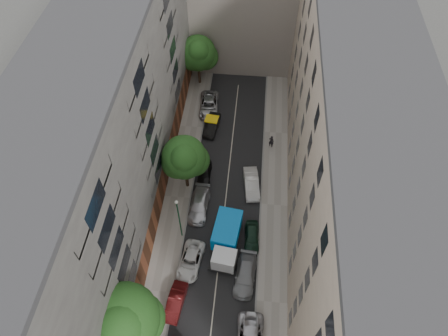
# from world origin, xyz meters

# --- Properties ---
(ground) EXTENTS (120.00, 120.00, 0.00)m
(ground) POSITION_xyz_m (0.00, 0.00, 0.00)
(ground) COLOR #4C4C49
(ground) RESTS_ON ground
(road_surface) EXTENTS (8.00, 44.00, 0.02)m
(road_surface) POSITION_xyz_m (0.00, 0.00, 0.01)
(road_surface) COLOR black
(road_surface) RESTS_ON ground
(sidewalk_left) EXTENTS (3.00, 44.00, 0.15)m
(sidewalk_left) POSITION_xyz_m (-5.50, 0.00, 0.07)
(sidewalk_left) COLOR gray
(sidewalk_left) RESTS_ON ground
(sidewalk_right) EXTENTS (3.00, 44.00, 0.15)m
(sidewalk_right) POSITION_xyz_m (5.50, 0.00, 0.07)
(sidewalk_right) COLOR gray
(sidewalk_right) RESTS_ON ground
(building_left) EXTENTS (8.00, 44.00, 20.00)m
(building_left) POSITION_xyz_m (-11.00, 0.00, 10.00)
(building_left) COLOR #4C4A47
(building_left) RESTS_ON ground
(building_right) EXTENTS (8.00, 44.00, 20.00)m
(building_right) POSITION_xyz_m (11.00, 0.00, 10.00)
(building_right) COLOR #BAA590
(building_right) RESTS_ON ground
(tarp_truck) EXTENTS (3.15, 6.46, 2.86)m
(tarp_truck) POSITION_xyz_m (0.60, -5.51, 1.58)
(tarp_truck) COLOR black
(tarp_truck) RESTS_ON ground
(car_left_1) EXTENTS (1.90, 4.16, 1.32)m
(car_left_1) POSITION_xyz_m (-3.60, -12.06, 0.66)
(car_left_1) COLOR #4F0F10
(car_left_1) RESTS_ON ground
(car_left_2) EXTENTS (2.71, 4.86, 1.28)m
(car_left_2) POSITION_xyz_m (-2.80, -7.80, 0.64)
(car_left_2) COLOR silver
(car_left_2) RESTS_ON ground
(car_left_3) EXTENTS (2.25, 5.07, 1.45)m
(car_left_3) POSITION_xyz_m (-2.80, -1.18, 0.72)
(car_left_3) COLOR #B8B8BD
(car_left_3) RESTS_ON ground
(car_left_4) EXTENTS (1.59, 3.79, 1.28)m
(car_left_4) POSITION_xyz_m (-2.80, 3.40, 0.64)
(car_left_4) COLOR black
(car_left_4) RESTS_ON ground
(car_left_5) EXTENTS (1.99, 4.42, 1.41)m
(car_left_5) POSITION_xyz_m (-2.80, 11.00, 0.70)
(car_left_5) COLOR black
(car_left_5) RESTS_ON ground
(car_left_6) EXTENTS (2.84, 5.49, 1.48)m
(car_left_6) POSITION_xyz_m (-3.60, 14.60, 0.74)
(car_left_6) COLOR #BABABF
(car_left_6) RESTS_ON ground
(car_right_1) EXTENTS (2.36, 4.98, 1.40)m
(car_right_1) POSITION_xyz_m (2.80, -8.80, 0.70)
(car_right_1) COLOR gray
(car_right_1) RESTS_ON ground
(car_right_2) EXTENTS (1.69, 3.85, 1.29)m
(car_right_2) POSITION_xyz_m (3.21, -4.48, 0.65)
(car_right_2) COLOR black
(car_right_2) RESTS_ON ground
(car_right_3) EXTENTS (2.24, 4.73, 1.50)m
(car_right_3) POSITION_xyz_m (2.80, 2.24, 0.75)
(car_right_3) COLOR silver
(car_right_3) RESTS_ON ground
(tree_near) EXTENTS (5.89, 5.71, 9.90)m
(tree_near) POSITION_xyz_m (-6.30, -15.92, 6.77)
(tree_near) COLOR #382619
(tree_near) RESTS_ON sidewalk_left
(tree_mid) EXTENTS (5.11, 4.81, 7.70)m
(tree_mid) POSITION_xyz_m (-4.50, 1.61, 5.21)
(tree_mid) COLOR #382619
(tree_mid) RESTS_ON sidewalk_left
(tree_far) EXTENTS (5.10, 4.80, 7.49)m
(tree_far) POSITION_xyz_m (-5.48, 19.64, 5.03)
(tree_far) COLOR #382619
(tree_far) RESTS_ON sidewalk_left
(lamp_post) EXTENTS (0.36, 0.36, 6.72)m
(lamp_post) POSITION_xyz_m (-4.20, -4.77, 4.26)
(lamp_post) COLOR #175230
(lamp_post) RESTS_ON sidewalk_left
(pedestrian) EXTENTS (0.77, 0.64, 1.79)m
(pedestrian) POSITION_xyz_m (4.88, 8.65, 1.05)
(pedestrian) COLOR black
(pedestrian) RESTS_ON sidewalk_right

